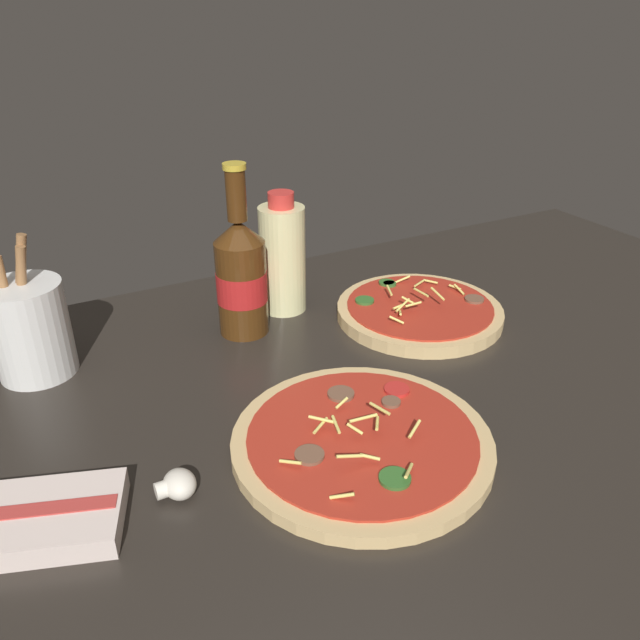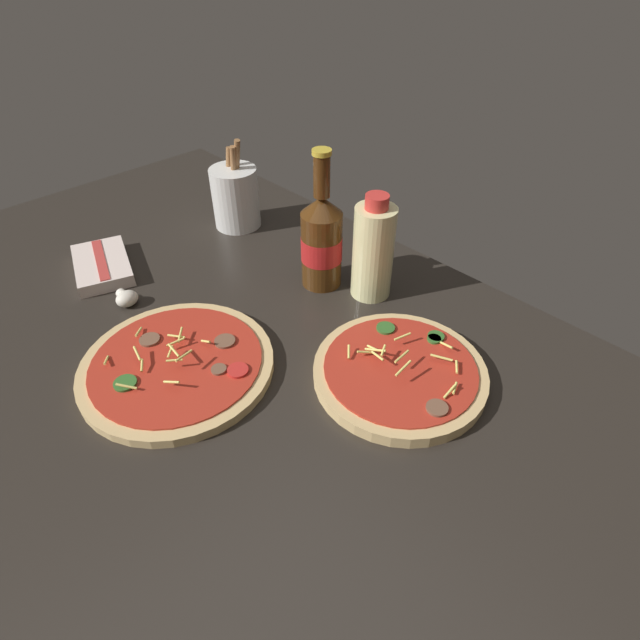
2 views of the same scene
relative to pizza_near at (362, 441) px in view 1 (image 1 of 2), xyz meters
The scene contains 8 objects.
counter_slab 10.48cm from the pizza_near, 53.39° to the left, with size 160.00×90.00×2.50cm.
pizza_near is the anchor object (origin of this frame).
pizza_far 33.43cm from the pizza_near, 43.03° to the left, with size 25.64×25.64×5.02cm.
beer_bottle 32.72cm from the pizza_near, 92.29° to the left, with size 7.39×7.39×25.17cm.
oil_bottle 37.32cm from the pizza_near, 78.60° to the left, with size 7.14×7.14×19.07cm.
mushroom_left 20.36cm from the pizza_near, behind, with size 4.09×3.89×2.72cm.
utensil_crock 45.49cm from the pizza_near, 131.36° to the left, with size 9.92×9.92×19.00cm.
dish_towel 33.66cm from the pizza_near, behind, with size 18.29×14.34×2.56cm.
Camera 1 is at (-36.14, -54.66, 47.45)cm, focal length 35.00 mm.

